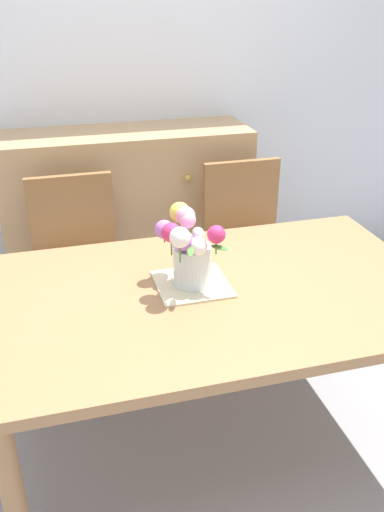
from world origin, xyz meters
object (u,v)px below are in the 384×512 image
(chair_left, at_px, (77,255))
(dresser, at_px, (129,215))
(chair_right, at_px, (247,235))
(flower_vase, at_px, (188,247))
(dining_table, at_px, (214,308))

(chair_left, distance_m, dresser, 0.59)
(chair_right, relative_size, flower_vase, 3.17)
(chair_left, height_order, dresser, dresser)
(dresser, bearing_deg, chair_left, -125.04)
(dining_table, xyz_separation_m, dresser, (-0.11, 1.33, -0.15))
(flower_vase, bearing_deg, dining_table, -31.95)
(dresser, bearing_deg, dining_table, -85.30)
(chair_right, relative_size, dresser, 0.64)
(dining_table, height_order, dresser, dresser)
(chair_right, xyz_separation_m, dresser, (-0.56, 0.49, -0.02))
(dining_table, bearing_deg, chair_left, 118.06)
(chair_right, height_order, dresser, dresser)
(dining_table, xyz_separation_m, chair_left, (-0.45, 0.84, -0.13))
(chair_left, bearing_deg, chair_right, -180.00)
(dresser, distance_m, flower_vase, 1.33)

